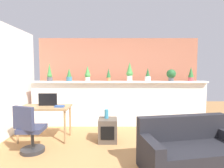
% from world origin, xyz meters
% --- Properties ---
extents(ground_plane, '(12.00, 12.00, 0.00)m').
position_xyz_m(ground_plane, '(0.00, 0.00, 0.00)').
color(ground_plane, '#9E7042').
extents(divider_wall, '(4.76, 0.16, 1.21)m').
position_xyz_m(divider_wall, '(0.00, 2.00, 0.60)').
color(divider_wall, white).
rests_on(divider_wall, ground).
extents(plant_shelf, '(4.76, 0.28, 0.04)m').
position_xyz_m(plant_shelf, '(0.00, 1.96, 1.23)').
color(plant_shelf, white).
rests_on(plant_shelf, divider_wall).
extents(brick_wall_behind, '(4.76, 0.10, 2.50)m').
position_xyz_m(brick_wall_behind, '(0.00, 2.60, 1.25)').
color(brick_wall_behind, '#AD664C').
rests_on(brick_wall_behind, ground).
extents(potted_plant_0, '(0.15, 0.15, 0.50)m').
position_xyz_m(potted_plant_0, '(-1.88, 1.94, 1.46)').
color(potted_plant_0, '#4C4C51').
rests_on(potted_plant_0, plant_shelf).
extents(potted_plant_1, '(0.16, 0.16, 0.35)m').
position_xyz_m(potted_plant_1, '(-1.35, 1.94, 1.41)').
color(potted_plant_1, '#386B84').
rests_on(potted_plant_1, plant_shelf).
extents(potted_plant_2, '(0.16, 0.16, 0.42)m').
position_xyz_m(potted_plant_2, '(-0.85, 1.93, 1.45)').
color(potted_plant_2, silver).
rests_on(potted_plant_2, plant_shelf).
extents(potted_plant_3, '(0.12, 0.12, 0.35)m').
position_xyz_m(potted_plant_3, '(-0.28, 1.97, 1.43)').
color(potted_plant_3, '#C66B42').
rests_on(potted_plant_3, plant_shelf).
extents(potted_plant_4, '(0.18, 0.18, 0.52)m').
position_xyz_m(potted_plant_4, '(0.29, 1.98, 1.50)').
color(potted_plant_4, silver).
rests_on(potted_plant_4, plant_shelf).
extents(potted_plant_5, '(0.15, 0.15, 0.36)m').
position_xyz_m(potted_plant_5, '(0.78, 1.97, 1.40)').
color(potted_plant_5, silver).
rests_on(potted_plant_5, plant_shelf).
extents(potted_plant_6, '(0.25, 0.25, 0.32)m').
position_xyz_m(potted_plant_6, '(1.41, 1.95, 1.43)').
color(potted_plant_6, '#4C4C51').
rests_on(potted_plant_6, plant_shelf).
extents(potted_plant_7, '(0.15, 0.15, 0.38)m').
position_xyz_m(potted_plant_7, '(1.96, 1.98, 1.44)').
color(potted_plant_7, '#B7474C').
rests_on(potted_plant_7, plant_shelf).
extents(desk, '(1.10, 0.60, 0.75)m').
position_xyz_m(desk, '(-1.68, 0.97, 0.67)').
color(desk, '#99754C').
rests_on(desk, ground).
extents(tv_monitor, '(0.41, 0.04, 0.28)m').
position_xyz_m(tv_monitor, '(-1.64, 1.05, 0.89)').
color(tv_monitor, black).
rests_on(tv_monitor, desk).
extents(office_chair, '(0.51, 0.51, 0.91)m').
position_xyz_m(office_chair, '(-1.72, 0.28, 0.39)').
color(office_chair, '#262628').
rests_on(office_chair, ground).
extents(side_cube_shelf, '(0.40, 0.41, 0.50)m').
position_xyz_m(side_cube_shelf, '(-0.28, 0.86, 0.25)').
color(side_cube_shelf, '#4C4238').
rests_on(side_cube_shelf, ground).
extents(vase_on_shelf, '(0.09, 0.09, 0.20)m').
position_xyz_m(vase_on_shelf, '(-0.31, 0.91, 0.60)').
color(vase_on_shelf, teal).
rests_on(vase_on_shelf, side_cube_shelf).
extents(book_on_desk, '(0.20, 0.12, 0.04)m').
position_xyz_m(book_on_desk, '(-1.33, 0.89, 0.77)').
color(book_on_desk, '#2D4C8C').
rests_on(book_on_desk, desk).
extents(couch, '(1.67, 1.03, 0.80)m').
position_xyz_m(couch, '(1.04, -0.29, 0.28)').
color(couch, black).
rests_on(couch, ground).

